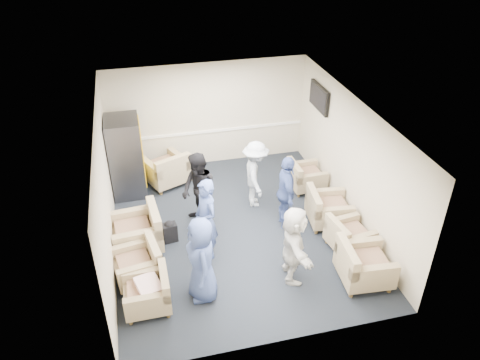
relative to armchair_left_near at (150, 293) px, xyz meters
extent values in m
plane|color=black|center=(1.91, 1.76, -0.31)|extent=(6.00, 6.00, 0.00)
plane|color=silver|center=(1.91, 1.76, 2.39)|extent=(6.00, 6.00, 0.00)
cube|color=beige|center=(1.91, 4.76, 1.04)|extent=(5.00, 0.02, 2.70)
cube|color=beige|center=(1.91, -1.24, 1.04)|extent=(5.00, 0.02, 2.70)
cube|color=beige|center=(-0.59, 1.76, 1.04)|extent=(0.02, 6.00, 2.70)
cube|color=beige|center=(4.41, 1.76, 1.04)|extent=(0.02, 6.00, 2.70)
cube|color=white|center=(1.91, 4.74, 0.59)|extent=(4.98, 0.04, 0.06)
cube|color=black|center=(4.35, 3.56, 1.74)|extent=(0.07, 1.00, 0.58)
cube|color=black|center=(4.32, 3.56, 1.74)|extent=(0.01, 0.92, 0.50)
cube|color=#4A4A51|center=(4.39, 3.56, 1.59)|extent=(0.04, 0.10, 0.25)
cube|color=#988462|center=(-0.05, 0.00, -0.07)|extent=(0.77, 0.77, 0.25)
cube|color=#825E47|center=(-0.05, 0.00, 0.10)|extent=(0.54, 0.50, 0.09)
cube|color=#988462|center=(0.27, 0.00, 0.24)|extent=(0.13, 0.77, 0.36)
cube|color=#988462|center=(-0.18, 0.74, -0.06)|extent=(0.93, 0.93, 0.27)
cube|color=#825E47|center=(-0.18, 0.74, 0.12)|extent=(0.64, 0.61, 0.09)
cube|color=#988462|center=(0.16, 0.80, 0.26)|extent=(0.27, 0.82, 0.38)
cube|color=#988462|center=(-0.14, 1.64, -0.02)|extent=(1.02, 1.02, 0.31)
cube|color=#825E47|center=(-0.14, 1.64, 0.19)|extent=(0.71, 0.67, 0.11)
cube|color=#988462|center=(0.25, 1.67, 0.36)|extent=(0.24, 0.95, 0.44)
cube|color=#988462|center=(3.86, -0.28, -0.04)|extent=(0.96, 0.96, 0.29)
cube|color=#825E47|center=(3.86, -0.28, 0.16)|extent=(0.66, 0.62, 0.10)
cube|color=#988462|center=(3.49, -0.25, 0.32)|extent=(0.22, 0.90, 0.42)
cube|color=#988462|center=(3.99, 0.62, -0.07)|extent=(0.87, 0.87, 0.25)
cube|color=#825E47|center=(3.99, 0.62, 0.10)|extent=(0.60, 0.57, 0.09)
cube|color=#988462|center=(3.67, 0.57, 0.23)|extent=(0.24, 0.78, 0.36)
cube|color=#988462|center=(3.92, 1.53, -0.05)|extent=(0.95, 0.95, 0.28)
cube|color=#825E47|center=(3.92, 1.53, 0.14)|extent=(0.65, 0.62, 0.10)
cube|color=#988462|center=(3.57, 1.57, 0.29)|extent=(0.24, 0.86, 0.40)
cube|color=#988462|center=(3.95, 2.94, -0.07)|extent=(0.80, 0.80, 0.25)
cube|color=#825E47|center=(3.95, 2.94, 0.10)|extent=(0.55, 0.52, 0.09)
cube|color=#988462|center=(3.62, 2.93, 0.24)|extent=(0.15, 0.78, 0.36)
cube|color=#988462|center=(0.70, 3.98, -0.02)|extent=(1.21, 1.21, 0.30)
cube|color=#825E47|center=(0.70, 3.98, 0.18)|extent=(0.80, 0.82, 0.11)
cube|color=#988462|center=(0.85, 3.62, 0.35)|extent=(0.91, 0.50, 0.43)
cube|color=#4A4A51|center=(-0.19, 3.80, 0.64)|extent=(0.75, 0.90, 1.89)
cube|color=orange|center=(0.19, 3.80, 0.73)|extent=(0.02, 0.76, 1.51)
cube|color=black|center=(0.20, 3.80, -0.06)|extent=(0.02, 0.45, 0.12)
cube|color=black|center=(0.53, 1.72, -0.10)|extent=(0.31, 0.24, 0.41)
sphere|color=black|center=(0.53, 1.72, 0.08)|extent=(0.21, 0.21, 0.21)
cube|color=white|center=(0.00, 0.00, 0.17)|extent=(0.49, 0.58, 0.14)
imported|color=#3B4F8E|center=(0.93, 0.06, 0.52)|extent=(0.54, 0.82, 1.65)
imported|color=#3B4F8E|center=(1.20, 1.12, 0.54)|extent=(0.59, 0.72, 1.69)
imported|color=black|center=(1.22, 2.11, 0.54)|extent=(0.91, 1.01, 1.70)
imported|color=silver|center=(2.57, 2.59, 0.48)|extent=(0.71, 1.08, 1.57)
imported|color=#3B4F8E|center=(2.98, 1.67, 0.52)|extent=(0.52, 1.01, 1.65)
imported|color=silver|center=(2.61, 0.13, 0.46)|extent=(0.67, 1.48, 1.53)
camera|label=1|loc=(0.14, -5.94, 5.87)|focal=35.00mm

